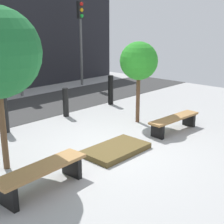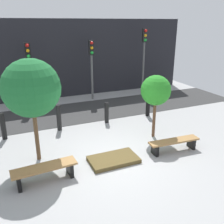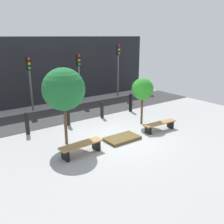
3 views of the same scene
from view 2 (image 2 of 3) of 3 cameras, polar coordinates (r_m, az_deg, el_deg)
name	(u,v)px [view 2 (image 2 of 3)]	position (r m, az deg, el deg)	size (l,w,h in m)	color
ground_plane	(112,160)	(8.28, 0.04, -10.83)	(18.00, 18.00, 0.00)	#9F9F9F
road_strip	(73,113)	(12.47, -8.86, -0.18)	(18.00, 3.09, 0.01)	#323232
building_facade	(57,59)	(15.00, -12.55, 11.68)	(16.20, 0.50, 4.42)	black
bench_left	(45,170)	(7.37, -15.12, -12.77)	(1.81, 0.58, 0.47)	black
bench_right	(174,143)	(8.90, 13.96, -6.90)	(1.84, 0.49, 0.42)	black
planter_bed	(114,159)	(8.16, 0.35, -10.80)	(1.56, 0.91, 0.13)	brown
tree_behind_left_bench	(31,88)	(7.78, -17.98, 5.14)	(1.76, 1.76, 3.26)	brown
tree_behind_right_bench	(156,91)	(9.35, 9.98, 4.81)	(1.12, 1.12, 2.42)	brown
bollard_far_left	(3,126)	(10.28, -23.63, -2.99)	(0.19, 0.19, 1.05)	black
bollard_left	(59,118)	(10.42, -12.06, -1.29)	(0.19, 0.19, 1.08)	black
bollard_center	(107,113)	(11.01, -1.24, -0.12)	(0.19, 0.19, 0.93)	black
bollard_right	(148,105)	(11.90, 8.23, 1.62)	(0.20, 0.20, 1.09)	black
traffic_light_mid_west	(29,63)	(13.40, -18.43, 10.55)	(0.28, 0.27, 3.29)	#4C4C4C
traffic_light_mid_east	(92,59)	(14.08, -4.68, 11.92)	(0.28, 0.27, 3.30)	#5A5A5A
traffic_light_east	(144,50)	(15.42, 7.36, 13.93)	(0.28, 0.27, 3.89)	#525252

